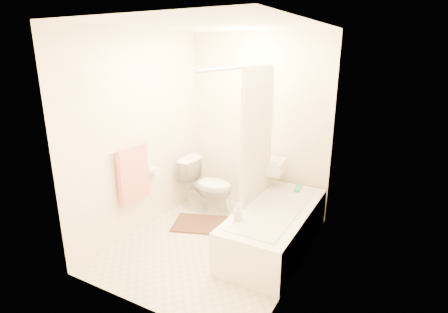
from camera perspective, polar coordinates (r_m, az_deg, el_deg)
The scene contains 17 objects.
floor at distance 4.19m, azimuth -1.70°, elevation -14.09°, with size 2.40×2.40×0.00m, color beige.
ceiling at distance 3.61m, azimuth -2.04°, elevation 20.72°, with size 2.40×2.40×0.00m, color white.
wall_back at distance 4.77m, azimuth 5.53°, elevation 5.18°, with size 2.00×0.02×2.40m, color beige.
wall_left at distance 4.31m, azimuth -13.41°, elevation 3.55°, with size 0.02×2.40×2.40m, color beige.
wall_right at distance 3.35m, azimuth 13.06°, elevation -0.17°, with size 0.02×2.40×2.40m, color beige.
mirror at distance 4.70m, azimuth 5.53°, elevation 8.72°, with size 0.40×0.03×0.55m, color white.
curtain_rod at distance 3.55m, azimuth 3.18°, elevation 14.32°, with size 0.03×0.03×1.70m, color silver.
shower_curtain at distance 4.02m, azimuth 5.48°, elevation 3.31°, with size 0.04×0.80×1.55m, color silver.
towel_bar at distance 4.13m, azimuth -15.20°, elevation 1.43°, with size 0.02×0.02×0.60m, color silver.
towel at distance 4.20m, azimuth -14.58°, elevation -2.84°, with size 0.06×0.45×0.66m, color #CC7266.
toilet_paper at distance 4.48m, azimuth -11.30°, elevation -2.45°, with size 0.12×0.12×0.11m, color white.
toilet at distance 4.86m, azimuth -2.70°, elevation -4.80°, with size 0.42×0.75×0.73m, color white.
sink at distance 4.67m, azimuth 6.86°, elevation -4.78°, with size 0.45×0.36×0.89m, color silver, non-canonical shape.
bathtub at distance 4.08m, azimuth 8.34°, elevation -11.42°, with size 0.73×1.67×0.47m, color white, non-canonical shape.
bath_mat at distance 4.61m, azimuth -3.93°, elevation -10.91°, with size 0.67×0.50×0.02m, color #512A1B.
soap_bottle at distance 3.63m, azimuth 2.28°, elevation -9.14°, with size 0.08×0.09×0.19m, color white.
scrub_brush at distance 4.52m, azimuth 11.95°, elevation -5.18°, with size 0.07×0.22×0.04m, color #35BA60.
Camera 1 is at (1.84, -3.10, 2.15)m, focal length 28.00 mm.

